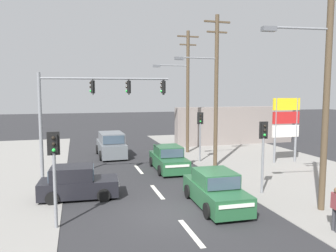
# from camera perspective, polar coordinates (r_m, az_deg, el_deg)

# --- Properties ---
(ground_plane) EXTENTS (140.00, 140.00, 0.00)m
(ground_plane) POSITION_cam_1_polar(r_m,az_deg,el_deg) (13.98, 1.15, -14.90)
(ground_plane) COLOR #28282B
(lane_dash_near) EXTENTS (0.20, 2.40, 0.01)m
(lane_dash_near) POSITION_cam_1_polar(r_m,az_deg,el_deg) (12.22, 4.01, -18.05)
(lane_dash_near) COLOR silver
(lane_dash_near) RESTS_ON ground
(lane_dash_mid) EXTENTS (0.20, 2.40, 0.01)m
(lane_dash_mid) POSITION_cam_1_polar(r_m,az_deg,el_deg) (16.72, -1.90, -11.38)
(lane_dash_mid) COLOR silver
(lane_dash_mid) RESTS_ON ground
(lane_dash_far) EXTENTS (0.20, 2.40, 0.01)m
(lane_dash_far) POSITION_cam_1_polar(r_m,az_deg,el_deg) (21.44, -5.12, -7.54)
(lane_dash_far) COLOR silver
(lane_dash_far) RESTS_ON ground
(kerb_right_verge) EXTENTS (10.00, 44.00, 0.02)m
(kerb_right_verge) POSITION_cam_1_polar(r_m,az_deg,el_deg) (19.97, 25.18, -9.05)
(kerb_right_verge) COLOR gray
(kerb_right_verge) RESTS_ON ground
(utility_pole_foreground_right) EXTENTS (3.78, 0.60, 10.39)m
(utility_pole_foreground_right) POSITION_cam_1_polar(r_m,az_deg,el_deg) (14.85, 25.61, 7.64)
(utility_pole_foreground_right) COLOR #4C3D2B
(utility_pole_foreground_right) RESTS_ON ground
(utility_pole_midground_right) EXTENTS (3.78, 0.37, 9.96)m
(utility_pole_midground_right) POSITION_cam_1_polar(r_m,az_deg,el_deg) (21.86, 8.09, 6.80)
(utility_pole_midground_right) COLOR #4C3D2B
(utility_pole_midground_right) RESTS_ON ground
(utility_pole_background_right) EXTENTS (3.78, 0.37, 9.90)m
(utility_pole_background_right) POSITION_cam_1_polar(r_m,az_deg,el_deg) (26.88, 3.19, 6.59)
(utility_pole_background_right) COLOR #4C3D2B
(utility_pole_background_right) RESTS_ON ground
(traffic_signal_mast) EXTENTS (6.87, 0.90, 6.00)m
(traffic_signal_mast) POSITION_cam_1_polar(r_m,az_deg,el_deg) (17.98, -13.96, 3.76)
(traffic_signal_mast) COLOR slate
(traffic_signal_mast) RESTS_ON ground
(pedestal_signal_right_kerb) EXTENTS (0.44, 0.30, 3.56)m
(pedestal_signal_right_kerb) POSITION_cam_1_polar(r_m,az_deg,el_deg) (16.59, 16.25, -3.18)
(pedestal_signal_right_kerb) COLOR slate
(pedestal_signal_right_kerb) RESTS_ON ground
(pedestal_signal_left_kerb) EXTENTS (0.44, 0.30, 3.56)m
(pedestal_signal_left_kerb) POSITION_cam_1_polar(r_m,az_deg,el_deg) (12.50, -19.22, -6.18)
(pedestal_signal_left_kerb) COLOR slate
(pedestal_signal_left_kerb) RESTS_ON ground
(pedestal_signal_far_median) EXTENTS (0.44, 0.31, 3.56)m
(pedestal_signal_far_median) POSITION_cam_1_polar(r_m,az_deg,el_deg) (23.47, 5.62, -0.40)
(pedestal_signal_far_median) COLOR slate
(pedestal_signal_far_median) RESTS_ON ground
(shopping_plaza_sign) EXTENTS (2.10, 0.16, 4.60)m
(shopping_plaza_sign) POSITION_cam_1_polar(r_m,az_deg,el_deg) (24.48, 19.85, 0.87)
(shopping_plaza_sign) COLOR slate
(shopping_plaza_sign) RESTS_ON ground
(shopfront_wall_far) EXTENTS (12.00, 1.00, 3.60)m
(shopfront_wall_far) POSITION_cam_1_polar(r_m,az_deg,el_deg) (32.28, 11.66, 0.10)
(shopfront_wall_far) COLOR gray
(shopfront_wall_far) RESTS_ON ground
(suv_crossing_left) EXTENTS (2.15, 4.58, 1.90)m
(suv_crossing_left) POSITION_cam_1_polar(r_m,az_deg,el_deg) (25.84, -9.87, -3.32)
(suv_crossing_left) COLOR slate
(suv_crossing_left) RESTS_ON ground
(hatchback_oncoming_near) EXTENTS (3.73, 1.96, 1.53)m
(hatchback_oncoming_near) POSITION_cam_1_polar(r_m,az_deg,el_deg) (16.18, -15.53, -9.60)
(hatchback_oncoming_near) COLOR black
(hatchback_oncoming_near) RESTS_ON ground
(sedan_kerbside_parked) EXTENTS (1.98, 4.28, 1.56)m
(sedan_kerbside_parked) POSITION_cam_1_polar(r_m,az_deg,el_deg) (21.08, 0.08, -5.80)
(sedan_kerbside_parked) COLOR #235633
(sedan_kerbside_parked) RESTS_ON ground
(sedan_oncoming_mid) EXTENTS (2.00, 4.29, 1.56)m
(sedan_oncoming_mid) POSITION_cam_1_polar(r_m,az_deg,el_deg) (14.71, 8.25, -11.00)
(sedan_oncoming_mid) COLOR #235633
(sedan_oncoming_mid) RESTS_ON ground
(pedestrian_at_kerb) EXTENTS (0.25, 0.56, 1.63)m
(pedestrian_at_kerb) POSITION_cam_1_polar(r_m,az_deg,el_deg) (13.33, 27.27, -12.39)
(pedestrian_at_kerb) COLOR #333338
(pedestrian_at_kerb) RESTS_ON ground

